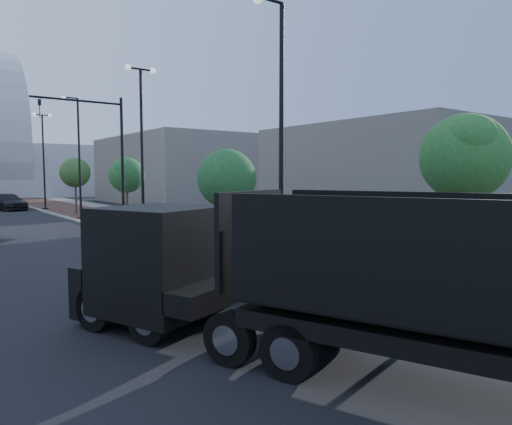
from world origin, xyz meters
TOP-DOWN VIEW (x-y plane):
  - sidewalk at (3.50, 40.00)m, footprint 7.00×140.00m
  - concrete_strip at (6.20, 40.00)m, footprint 2.40×140.00m
  - curb at (0.00, 40.00)m, footprint 0.30×140.00m
  - dump_truck at (-3.89, 4.25)m, footprint 7.14×13.16m
  - white_sedan at (-3.10, 10.12)m, footprint 1.75×4.57m
  - dark_car_far at (-2.23, 48.44)m, footprint 3.09×5.73m
  - pedestrian at (4.84, 18.31)m, footprint 0.67×0.47m
  - streetlight_1 at (0.49, 10.00)m, footprint 1.44×0.56m
  - streetlight_2 at (0.60, 22.00)m, footprint 1.72×0.56m
  - streetlight_3 at (0.49, 34.00)m, footprint 1.44×0.56m
  - streetlight_4 at (0.60, 46.00)m, footprint 1.72×0.56m
  - traffic_mast at (-0.30, 25.00)m, footprint 5.09×0.20m
  - tree_0 at (1.65, 4.02)m, footprint 2.25×2.18m
  - tree_1 at (1.65, 15.02)m, footprint 2.61×2.61m
  - tree_2 at (1.65, 27.02)m, footprint 2.35×2.30m
  - tree_3 at (1.65, 39.02)m, footprint 2.55×2.53m
  - commercial_block_ne at (16.00, 50.00)m, footprint 12.00×22.00m
  - commercial_block_e at (18.00, 20.00)m, footprint 10.00×16.00m
  - utility_cover_1 at (2.40, 8.00)m, footprint 0.50×0.50m
  - utility_cover_2 at (2.40, 19.00)m, footprint 0.50×0.50m

SIDE VIEW (x-z plane):
  - sidewalk at x=3.50m, z-range 0.00..0.12m
  - concrete_strip at x=6.20m, z-range 0.00..0.13m
  - curb at x=0.00m, z-range 0.00..0.14m
  - utility_cover_1 at x=2.40m, z-range 0.12..0.14m
  - utility_cover_2 at x=2.40m, z-range 0.12..0.14m
  - white_sedan at x=-3.10m, z-range 0.00..1.49m
  - dark_car_far at x=-2.23m, z-range 0.00..1.58m
  - pedestrian at x=4.84m, z-range 0.00..1.75m
  - dump_truck at x=-3.89m, z-range -0.25..2.89m
  - tree_1 at x=1.65m, z-range 0.98..5.56m
  - tree_2 at x=1.65m, z-range 1.12..5.69m
  - commercial_block_e at x=18.00m, z-range 0.00..7.00m
  - tree_3 at x=1.65m, z-range 1.17..6.05m
  - tree_0 at x=1.65m, z-range 1.38..6.35m
  - commercial_block_ne at x=16.00m, z-range 0.00..8.00m
  - streetlight_1 at x=0.49m, z-range -0.26..8.95m
  - streetlight_3 at x=0.49m, z-range -0.26..8.95m
  - streetlight_2 at x=0.60m, z-range 0.18..9.46m
  - streetlight_4 at x=0.60m, z-range 0.18..9.46m
  - traffic_mast at x=-0.30m, z-range 0.98..8.98m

